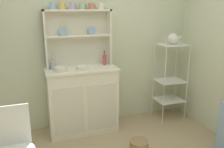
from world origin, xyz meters
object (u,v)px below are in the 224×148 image
object	(u,v)px
wire_chair	(14,143)
jam_bottle	(105,59)
hutch_cabinet	(83,99)
bakers_rack	(170,75)
floor_basket	(139,147)
cup_sky_0	(53,6)
porcelain_teapot	(173,39)
hutch_shelf_unit	(78,34)
bowl_mixing_large	(61,69)
utensil_jar	(54,65)

from	to	relation	value
wire_chair	jam_bottle	world-z (taller)	jam_bottle
hutch_cabinet	bakers_rack	xyz separation A→B (m)	(1.37, -0.05, 0.24)
floor_basket	bakers_rack	bearing A→B (deg)	40.58
floor_basket	cup_sky_0	bearing A→B (deg)	132.19
bakers_rack	cup_sky_0	size ratio (longest dim) A/B	13.02
hutch_cabinet	floor_basket	xyz separation A→B (m)	(0.51, -0.78, -0.39)
floor_basket	wire_chair	bearing A→B (deg)	-172.36
jam_bottle	porcelain_teapot	bearing A→B (deg)	-7.51
hutch_shelf_unit	bowl_mixing_large	xyz separation A→B (m)	(-0.28, -0.24, -0.41)
hutch_shelf_unit	floor_basket	world-z (taller)	hutch_shelf_unit
hutch_cabinet	bakers_rack	bearing A→B (deg)	-1.96
wire_chair	cup_sky_0	size ratio (longest dim) A/B	9.37
hutch_cabinet	hutch_shelf_unit	size ratio (longest dim) A/B	1.08
floor_basket	jam_bottle	xyz separation A→B (m)	(-0.15, 0.87, 0.91)
bakers_rack	utensil_jar	distance (m)	1.74
hutch_shelf_unit	utensil_jar	bearing A→B (deg)	-166.39
wire_chair	porcelain_teapot	distance (m)	2.50
floor_basket	utensil_jar	size ratio (longest dim) A/B	0.90
cup_sky_0	jam_bottle	size ratio (longest dim) A/B	0.45
cup_sky_0	hutch_shelf_unit	bearing A→B (deg)	7.60
wire_chair	hutch_cabinet	bearing A→B (deg)	75.76
cup_sky_0	porcelain_teapot	distance (m)	1.75
wire_chair	utensil_jar	world-z (taller)	utensil_jar
hutch_cabinet	utensil_jar	bearing A→B (deg)	167.53
porcelain_teapot	hutch_cabinet	bearing A→B (deg)	178.04
hutch_shelf_unit	bowl_mixing_large	distance (m)	0.55
hutch_shelf_unit	jam_bottle	size ratio (longest dim) A/B	4.44
wire_chair	bowl_mixing_large	bearing A→B (deg)	84.61
bakers_rack	utensil_jar	bearing A→B (deg)	175.84
hutch_shelf_unit	porcelain_teapot	size ratio (longest dim) A/B	3.61
floor_basket	utensil_jar	distance (m)	1.51
hutch_cabinet	jam_bottle	bearing A→B (deg)	13.70
jam_bottle	cup_sky_0	bearing A→B (deg)	176.90
hutch_shelf_unit	bakers_rack	bearing A→B (deg)	-8.77
wire_chair	floor_basket	bearing A→B (deg)	34.59
bowl_mixing_large	utensil_jar	xyz separation A→B (m)	(-0.07, 0.15, 0.03)
bakers_rack	bowl_mixing_large	xyz separation A→B (m)	(-1.64, -0.03, 0.23)
cup_sky_0	jam_bottle	xyz separation A→B (m)	(0.67, -0.04, -0.73)
bakers_rack	floor_basket	xyz separation A→B (m)	(-0.86, -0.73, -0.63)
hutch_cabinet	jam_bottle	xyz separation A→B (m)	(0.35, 0.09, 0.52)
hutch_shelf_unit	utensil_jar	size ratio (longest dim) A/B	3.60
hutch_shelf_unit	porcelain_teapot	world-z (taller)	hutch_shelf_unit
wire_chair	floor_basket	xyz separation A→B (m)	(1.35, 0.18, -0.44)
hutch_cabinet	porcelain_teapot	xyz separation A→B (m)	(1.36, -0.05, 0.79)
bakers_rack	wire_chair	xyz separation A→B (m)	(-2.21, -0.92, -0.19)
hutch_cabinet	utensil_jar	xyz separation A→B (m)	(-0.35, 0.08, 0.50)
hutch_shelf_unit	bakers_rack	world-z (taller)	hutch_shelf_unit
wire_chair	bowl_mixing_large	distance (m)	1.14
hutch_cabinet	bakers_rack	size ratio (longest dim) A/B	0.81
wire_chair	jam_bottle	size ratio (longest dim) A/B	4.22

